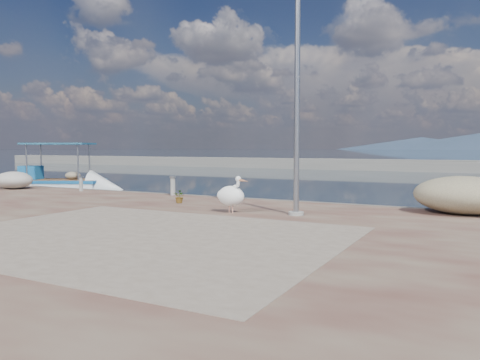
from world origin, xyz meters
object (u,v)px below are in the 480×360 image
pelican (231,195)px  lamp_post (297,101)px  boat_left (58,187)px  bollard_near (173,185)px

pelican → lamp_post: bearing=30.2°
boat_left → pelican: 16.10m
boat_left → bollard_near: 10.58m
boat_left → pelican: size_ratio=5.83×
pelican → bollard_near: 5.76m
pelican → lamp_post: 3.40m
boat_left → bollard_near: boat_left is taller
pelican → lamp_post: size_ratio=0.17×
bollard_near → pelican: bearing=-36.2°
boat_left → lamp_post: size_ratio=0.99×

